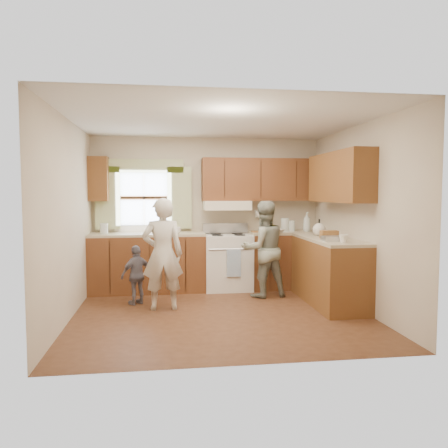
{
  "coord_description": "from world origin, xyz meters",
  "views": [
    {
      "loc": [
        -0.72,
        -5.59,
        1.59
      ],
      "look_at": [
        0.1,
        0.4,
        1.15
      ],
      "focal_mm": 35.0,
      "sensor_mm": 36.0,
      "label": 1
    }
  ],
  "objects": [
    {
      "name": "kitchen_fixtures",
      "position": [
        0.62,
        1.08,
        0.84
      ],
      "size": [
        3.8,
        2.25,
        2.15
      ],
      "color": "#44200E",
      "rests_on": "ground"
    },
    {
      "name": "stove",
      "position": [
        0.3,
        1.44,
        0.47
      ],
      "size": [
        0.76,
        0.67,
        1.07
      ],
      "color": "silver",
      "rests_on": "ground"
    },
    {
      "name": "woman_left",
      "position": [
        -0.75,
        0.31,
        0.76
      ],
      "size": [
        0.57,
        0.38,
        1.51
      ],
      "primitive_type": "imported",
      "rotation": [
        0.0,
        0.0,
        3.18
      ],
      "color": "beige",
      "rests_on": "ground"
    },
    {
      "name": "woman_right",
      "position": [
        0.77,
        0.85,
        0.73
      ],
      "size": [
        0.79,
        0.66,
        1.46
      ],
      "primitive_type": "imported",
      "rotation": [
        0.0,
        0.0,
        3.31
      ],
      "color": "#243D2A",
      "rests_on": "ground"
    },
    {
      "name": "room",
      "position": [
        0.0,
        0.0,
        1.25
      ],
      "size": [
        3.8,
        3.8,
        3.8
      ],
      "color": "#462615",
      "rests_on": "ground"
    },
    {
      "name": "child",
      "position": [
        -1.11,
        0.64,
        0.42
      ],
      "size": [
        0.53,
        0.44,
        0.84
      ],
      "primitive_type": "imported",
      "rotation": [
        0.0,
        0.0,
        3.73
      ],
      "color": "slate",
      "rests_on": "ground"
    }
  ]
}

